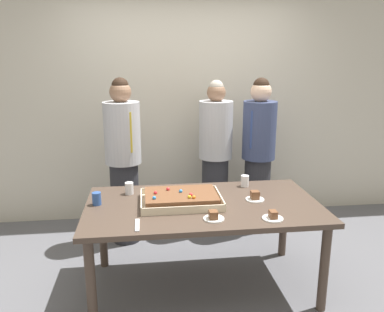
# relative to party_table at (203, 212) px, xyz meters

# --- Properties ---
(ground_plane) EXTENTS (12.00, 12.00, 0.00)m
(ground_plane) POSITION_rel_party_table_xyz_m (0.00, 0.00, -0.65)
(ground_plane) COLOR #5B5B60
(interior_back_panel) EXTENTS (8.00, 0.12, 3.00)m
(interior_back_panel) POSITION_rel_party_table_xyz_m (0.00, 1.60, 0.85)
(interior_back_panel) COLOR beige
(interior_back_panel) RESTS_ON ground_plane
(party_table) EXTENTS (1.84, 1.01, 0.73)m
(party_table) POSITION_rel_party_table_xyz_m (0.00, 0.00, 0.00)
(party_table) COLOR #47382D
(party_table) RESTS_ON ground_plane
(sheet_cake) EXTENTS (0.63, 0.45, 0.11)m
(sheet_cake) POSITION_rel_party_table_xyz_m (-0.17, 0.02, 0.12)
(sheet_cake) COLOR beige
(sheet_cake) RESTS_ON party_table
(plated_slice_near_left) EXTENTS (0.15, 0.15, 0.07)m
(plated_slice_near_left) POSITION_rel_party_table_xyz_m (0.03, -0.32, 0.10)
(plated_slice_near_left) COLOR white
(plated_slice_near_left) RESTS_ON party_table
(plated_slice_near_right) EXTENTS (0.15, 0.15, 0.08)m
(plated_slice_near_right) POSITION_rel_party_table_xyz_m (0.43, 0.02, 0.10)
(plated_slice_near_right) COLOR white
(plated_slice_near_right) RESTS_ON party_table
(plated_slice_far_left) EXTENTS (0.15, 0.15, 0.06)m
(plated_slice_far_left) POSITION_rel_party_table_xyz_m (0.45, -0.36, 0.10)
(plated_slice_far_left) COLOR white
(plated_slice_far_left) RESTS_ON party_table
(drink_cup_nearest) EXTENTS (0.07, 0.07, 0.10)m
(drink_cup_nearest) POSITION_rel_party_table_xyz_m (0.43, 0.37, 0.13)
(drink_cup_nearest) COLOR white
(drink_cup_nearest) RESTS_ON party_table
(drink_cup_middle) EXTENTS (0.07, 0.07, 0.10)m
(drink_cup_middle) POSITION_rel_party_table_xyz_m (-0.58, 0.29, 0.13)
(drink_cup_middle) COLOR white
(drink_cup_middle) RESTS_ON party_table
(drink_cup_far_end) EXTENTS (0.07, 0.07, 0.10)m
(drink_cup_far_end) POSITION_rel_party_table_xyz_m (-0.83, 0.08, 0.13)
(drink_cup_far_end) COLOR #2D5199
(drink_cup_far_end) RESTS_ON party_table
(cake_server_utensil) EXTENTS (0.03, 0.20, 0.01)m
(cake_server_utensil) POSITION_rel_party_table_xyz_m (-0.51, -0.35, 0.08)
(cake_server_utensil) COLOR silver
(cake_server_utensil) RESTS_ON party_table
(person_serving_front) EXTENTS (0.35, 0.35, 1.62)m
(person_serving_front) POSITION_rel_party_table_xyz_m (0.30, 1.11, 0.18)
(person_serving_front) COLOR #28282D
(person_serving_front) RESTS_ON ground_plane
(person_green_shirt_behind) EXTENTS (0.35, 0.35, 1.66)m
(person_green_shirt_behind) POSITION_rel_party_table_xyz_m (-0.65, 0.93, 0.21)
(person_green_shirt_behind) COLOR #28282D
(person_green_shirt_behind) RESTS_ON ground_plane
(person_striped_tie_right) EXTENTS (0.35, 0.35, 1.64)m
(person_striped_tie_right) POSITION_rel_party_table_xyz_m (0.75, 1.04, 0.20)
(person_striped_tie_right) COLOR #28282D
(person_striped_tie_right) RESTS_ON ground_plane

